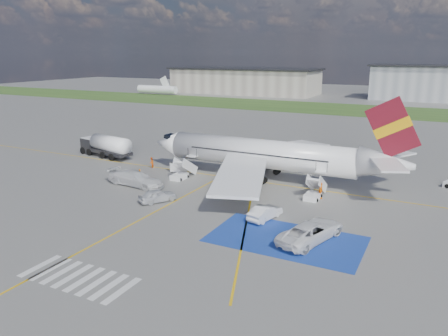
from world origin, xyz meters
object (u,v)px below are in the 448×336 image
(car_silver_b, at_px, (265,212))
(van_white_a, at_px, (312,228))
(fuel_tanker, at_px, (106,148))
(car_silver_a, at_px, (158,196))
(van_white_b, at_px, (135,176))
(gpu_cart, at_px, (177,168))
(airliner, at_px, (271,155))

(car_silver_b, relative_size, van_white_a, 0.73)
(fuel_tanker, xyz_separation_m, van_white_a, (39.60, -17.18, -0.35))
(fuel_tanker, bearing_deg, car_silver_b, -11.09)
(car_silver_a, bearing_deg, van_white_b, -2.08)
(fuel_tanker, xyz_separation_m, gpu_cart, (15.84, -2.98, -0.84))
(car_silver_b, bearing_deg, van_white_a, 165.51)
(gpu_cart, xyz_separation_m, van_white_a, (23.76, -14.19, 0.48))
(van_white_b, bearing_deg, car_silver_a, -117.07)
(van_white_a, distance_m, van_white_b, 25.87)
(car_silver_b, relative_size, van_white_b, 0.71)
(fuel_tanker, xyz_separation_m, car_silver_a, (20.81, -14.82, -0.77))
(fuel_tanker, relative_size, car_silver_b, 2.41)
(gpu_cart, height_order, van_white_b, van_white_b)
(car_silver_a, bearing_deg, gpu_cart, -37.01)
(car_silver_b, xyz_separation_m, van_white_a, (5.72, -2.92, 0.42))
(fuel_tanker, xyz_separation_m, van_white_b, (14.52, -10.84, -0.27))
(car_silver_a, relative_size, car_silver_b, 0.97)
(gpu_cart, relative_size, van_white_b, 0.29)
(gpu_cart, bearing_deg, van_white_b, -101.45)
(airliner, distance_m, car_silver_a, 17.07)
(fuel_tanker, bearing_deg, van_white_a, -11.71)
(car_silver_a, xyz_separation_m, van_white_b, (-6.29, 3.98, 0.49))
(fuel_tanker, bearing_deg, airliner, 11.59)
(gpu_cart, bearing_deg, car_silver_a, -69.08)
(gpu_cart, bearing_deg, van_white_a, -32.70)
(gpu_cart, height_order, van_white_a, van_white_a)
(fuel_tanker, distance_m, car_silver_b, 36.77)
(van_white_a, bearing_deg, car_silver_a, 9.60)
(car_silver_b, height_order, van_white_b, van_white_b)
(airliner, distance_m, car_silver_b, 15.24)
(gpu_cart, bearing_deg, airliner, 10.63)
(car_silver_a, bearing_deg, car_silver_b, -147.34)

